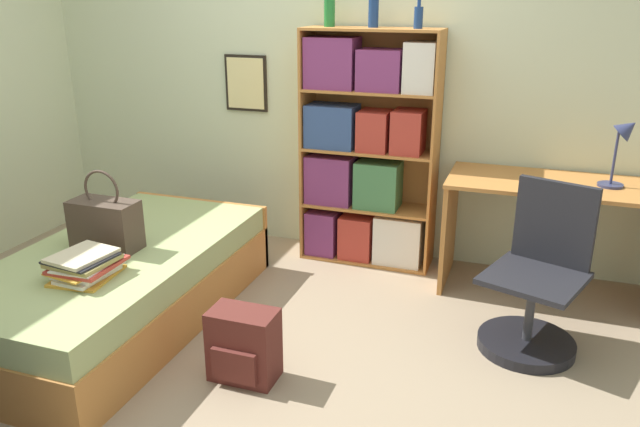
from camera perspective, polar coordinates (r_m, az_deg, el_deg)
The scene contains 13 objects.
ground_plane at distance 3.62m, azimuth -7.35°, elevation -11.53°, with size 14.00×14.00×0.00m, color gray.
wall_back at distance 4.60m, azimuth 0.87°, elevation 12.55°, with size 10.00×0.09×2.60m.
bed at distance 3.92m, azimuth -17.76°, elevation -6.14°, with size 1.04×2.00×0.45m.
handbag at distance 3.79m, azimuth -19.03°, elevation -0.88°, with size 0.39×0.19×0.47m.
book_stack_on_bed at distance 3.47m, azimuth -20.65°, elevation -4.47°, with size 0.33×0.38×0.14m.
bookcase at distance 4.39m, azimuth 4.11°, elevation 5.44°, with size 0.94×0.32×1.64m.
bottle_green at distance 4.37m, azimuth 0.88°, elevation 18.16°, with size 0.07×0.07×0.29m.
bottle_brown at distance 4.28m, azimuth 4.91°, elevation 17.88°, with size 0.07×0.07×0.25m.
bottle_clear at distance 4.17m, azimuth 9.00°, elevation 17.35°, with size 0.06×0.06×0.19m.
desk at distance 4.20m, azimuth 20.48°, elevation -0.18°, with size 1.31×0.60×0.75m.
desk_lamp at distance 4.10m, azimuth 26.06°, elevation 6.10°, with size 0.20×0.15×0.44m.
desk_chair at distance 3.63m, azimuth 19.04°, elevation -7.44°, with size 0.61×0.61×0.91m.
backpack at distance 3.23m, azimuth -7.01°, elevation -11.90°, with size 0.34×0.23×0.37m.
Camera 1 is at (1.45, -2.75, 1.86)m, focal length 35.00 mm.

